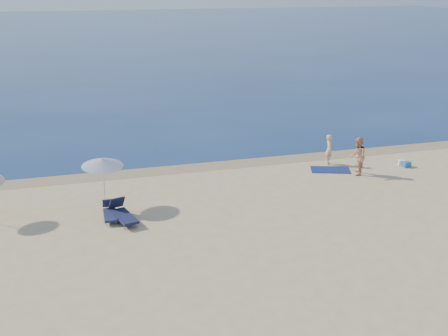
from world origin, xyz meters
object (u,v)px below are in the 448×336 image
object	(u,v)px
person_right	(358,156)
umbrella_near	(102,163)
person_left	(329,150)
blue_cooler	(407,164)

from	to	relation	value
person_right	umbrella_near	size ratio (longest dim) A/B	0.84
person_left	blue_cooler	distance (m)	4.06
umbrella_near	blue_cooler	bearing A→B (deg)	-3.23
person_left	person_right	size ratio (longest dim) A/B	0.84
blue_cooler	umbrella_near	size ratio (longest dim) A/B	0.18
person_left	blue_cooler	xyz separation A→B (m)	(3.70, -1.55, -0.66)
person_right	person_left	bearing A→B (deg)	-131.98
blue_cooler	person_right	bearing A→B (deg)	-179.80
blue_cooler	umbrella_near	xyz separation A→B (m)	(-15.51, -1.04, 1.84)
blue_cooler	umbrella_near	bearing A→B (deg)	177.76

